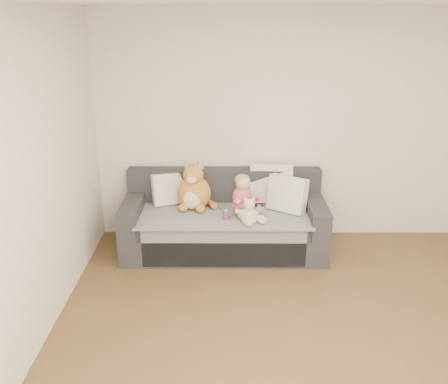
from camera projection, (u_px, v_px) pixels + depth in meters
name	position (u px, v px, depth m)	size (l,w,h in m)	color
room_shell	(330.00, 189.00, 3.68)	(5.00, 5.00, 5.00)	brown
sofa	(224.00, 223.00, 5.56)	(2.20, 0.94, 0.85)	#28282D
cushion_left	(170.00, 189.00, 5.63)	(0.42, 0.31, 0.37)	silver
cushion_right_back	(271.00, 183.00, 5.68)	(0.49, 0.24, 0.45)	silver
cushion_right_front	(287.00, 194.00, 5.41)	(0.46, 0.40, 0.40)	silver
toddler	(244.00, 199.00, 5.28)	(0.35, 0.47, 0.46)	#E24F85
plush_cat	(194.00, 190.00, 5.50)	(0.44, 0.38, 0.56)	#BE772A
teddy_bear	(249.00, 212.00, 5.16)	(0.21, 0.16, 0.27)	#C9B68B
plush_cow	(258.00, 212.00, 5.25)	(0.15, 0.24, 0.19)	white
sippy_cup	(226.00, 213.00, 5.25)	(0.11, 0.08, 0.12)	#75338B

